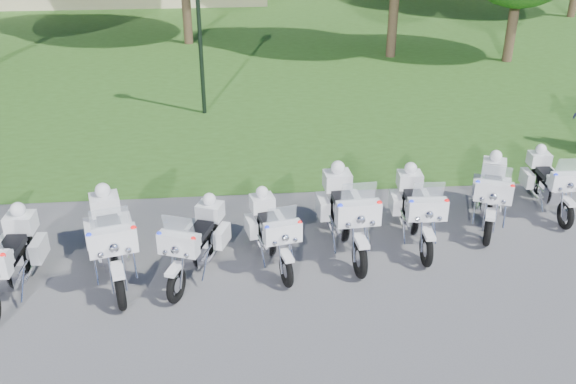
{
  "coord_description": "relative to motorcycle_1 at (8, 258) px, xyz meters",
  "views": [
    {
      "loc": [
        -0.93,
        -9.53,
        6.43
      ],
      "look_at": [
        0.03,
        1.2,
        0.95
      ],
      "focal_mm": 40.0,
      "sensor_mm": 36.0,
      "label": 1
    }
  ],
  "objects": [
    {
      "name": "ground",
      "position": [
        4.73,
        0.25,
        -0.67
      ],
      "size": [
        100.0,
        100.0,
        0.0
      ],
      "primitive_type": "plane",
      "color": "#58585D",
      "rests_on": "ground"
    },
    {
      "name": "motorcycle_1",
      "position": [
        0.0,
        0.0,
        0.0
      ],
      "size": [
        0.85,
        2.38,
        1.6
      ],
      "rotation": [
        0.0,
        0.0,
        3.08
      ],
      "color": "black",
      "rests_on": "ground"
    },
    {
      "name": "motorcycle_2",
      "position": [
        1.6,
        0.44,
        0.04
      ],
      "size": [
        1.22,
        2.48,
        1.7
      ],
      "rotation": [
        0.0,
        0.0,
        3.39
      ],
      "color": "black",
      "rests_on": "ground"
    },
    {
      "name": "motorcycle_3",
      "position": [
        3.06,
        0.37,
        -0.05
      ],
      "size": [
        1.19,
        2.09,
        1.47
      ],
      "rotation": [
        0.0,
        0.0,
        2.79
      ],
      "color": "black",
      "rests_on": "ground"
    },
    {
      "name": "motorcycle_4",
      "position": [
        4.4,
        0.65,
        -0.08
      ],
      "size": [
        0.97,
        2.08,
        1.41
      ],
      "rotation": [
        0.0,
        0.0,
        3.35
      ],
      "color": "black",
      "rests_on": "ground"
    },
    {
      "name": "motorcycle_5",
      "position": [
        5.81,
        1.01,
        0.04
      ],
      "size": [
        0.92,
        2.52,
        1.69
      ],
      "rotation": [
        0.0,
        0.0,
        3.21
      ],
      "color": "black",
      "rests_on": "ground"
    },
    {
      "name": "motorcycle_6",
      "position": [
        7.19,
        1.16,
        -0.02
      ],
      "size": [
        0.81,
        2.3,
        1.54
      ],
      "rotation": [
        0.0,
        0.0,
        3.09
      ],
      "color": "black",
      "rests_on": "ground"
    },
    {
      "name": "motorcycle_7",
      "position": [
        8.86,
        1.67,
        -0.03
      ],
      "size": [
        1.29,
        2.16,
        1.53
      ],
      "rotation": [
        0.0,
        0.0,
        2.75
      ],
      "color": "black",
      "rests_on": "ground"
    },
    {
      "name": "motorcycle_8",
      "position": [
        10.28,
        2.13,
        -0.08
      ],
      "size": [
        0.72,
        2.11,
        1.41
      ],
      "rotation": [
        0.0,
        0.0,
        3.1
      ],
      "color": "black",
      "rests_on": "ground"
    },
    {
      "name": "lamp_post",
      "position": [
        2.95,
        8.59,
        2.18
      ],
      "size": [
        0.44,
        0.44,
        3.73
      ],
      "color": "black",
      "rests_on": "ground"
    }
  ]
}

